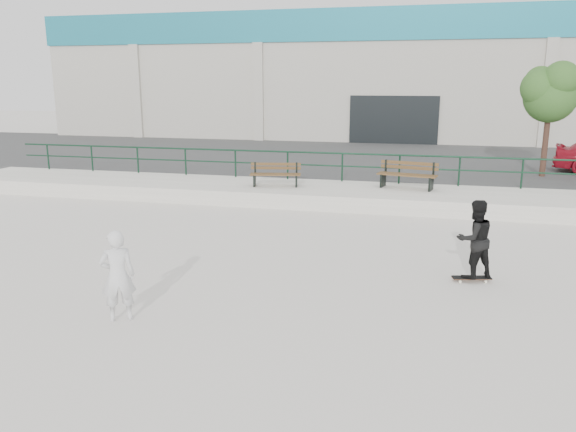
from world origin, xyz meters
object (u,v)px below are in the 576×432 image
(bench_left, at_px, (276,175))
(bench_right, at_px, (407,175))
(standing_skater, at_px, (475,239))
(tree, at_px, (552,91))
(skateboard, at_px, (472,278))
(seated_skater, at_px, (118,276))

(bench_left, height_order, bench_right, bench_right)
(bench_right, bearing_deg, standing_skater, -66.01)
(tree, bearing_deg, skateboard, -106.47)
(bench_right, distance_m, seated_skater, 11.74)
(skateboard, distance_m, seated_skater, 6.93)
(bench_left, relative_size, tree, 0.42)
(bench_left, bearing_deg, bench_right, -3.30)
(skateboard, bearing_deg, standing_skater, 31.24)
(standing_skater, bearing_deg, bench_left, -76.67)
(tree, height_order, skateboard, tree)
(skateboard, bearing_deg, tree, 59.77)
(bench_left, relative_size, skateboard, 2.21)
(tree, distance_m, skateboard, 12.20)
(bench_left, height_order, skateboard, bench_left)
(bench_left, xyz_separation_m, standing_skater, (5.97, -6.85, 0.01))
(standing_skater, xyz_separation_m, seated_skater, (-5.98, -3.41, -0.10))
(bench_right, xyz_separation_m, standing_skater, (1.59, -7.47, -0.04))
(seated_skater, bearing_deg, bench_left, -120.58)
(bench_left, height_order, tree, tree)
(bench_left, bearing_deg, seated_skater, -101.40)
(standing_skater, bearing_deg, bench_right, -105.74)
(bench_right, relative_size, standing_skater, 1.25)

